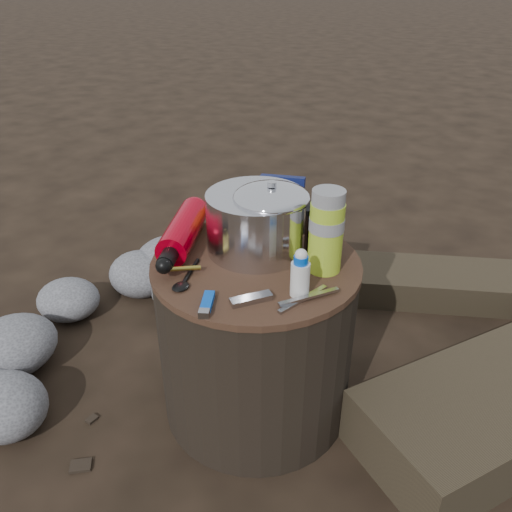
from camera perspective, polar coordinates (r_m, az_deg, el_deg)
The scene contains 15 objects.
ground at distance 1.53m, azimuth 0.00°, elevation -15.78°, with size 60.00×60.00×0.00m, color black.
stump at distance 1.38m, azimuth 0.00°, elevation -9.00°, with size 0.50×0.50×0.46m, color black.
rock_ring at distance 1.77m, azimuth -16.57°, elevation -6.05°, with size 0.43×0.94×0.19m, color slate, non-canonical shape.
foil_windscreen at distance 1.26m, azimuth 0.04°, elevation 3.71°, with size 0.24×0.24×0.15m, color silver.
camping_pot at distance 1.24m, azimuth 1.70°, elevation 3.92°, with size 0.18×0.18×0.18m, color silver.
fuel_bottle at distance 1.32m, azimuth -8.03°, elevation 2.79°, with size 0.08×0.32×0.08m, color #B10013, non-canonical shape.
thermos at distance 1.18m, azimuth 7.75°, elevation 2.68°, with size 0.08×0.08×0.20m, color #A1C329.
travel_mug at distance 1.28m, azimuth 7.10°, elevation 2.98°, with size 0.08×0.08×0.12m, color black.
stuff_sack at distance 1.41m, azimuth -1.88°, elevation 5.34°, with size 0.14×0.11×0.09m, color yellow.
food_pouch at distance 1.37m, azimuth 2.83°, elevation 5.78°, with size 0.12×0.03×0.15m, color #0C1548.
lighter at distance 1.09m, azimuth -5.38°, elevation -5.02°, with size 0.02×0.09×0.02m, color blue.
multitool at distance 1.10m, azimuth -0.54°, elevation -4.77°, with size 0.03×0.09×0.01m, color #9E9EA3.
pot_grabber at distance 1.11m, azimuth 5.22°, elevation -4.61°, with size 0.04×0.14×0.01m, color #9E9EA3, non-canonical shape.
spork at distance 1.20m, azimuth -7.31°, elevation -1.75°, with size 0.03×0.14×0.01m, color black, non-canonical shape.
squeeze_bottle at distance 1.10m, azimuth 4.90°, elevation -2.11°, with size 0.04×0.04×0.10m, color silver.
Camera 1 is at (0.55, -0.92, 1.09)m, focal length 36.24 mm.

